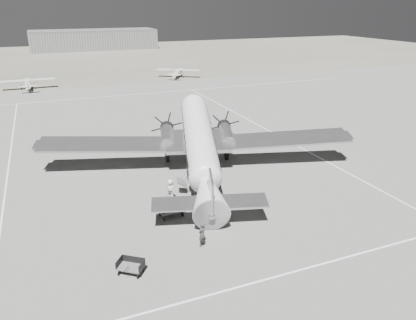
% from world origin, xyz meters
% --- Properties ---
extents(ground, '(260.00, 260.00, 0.00)m').
position_xyz_m(ground, '(0.00, 0.00, 0.00)').
color(ground, slate).
rests_on(ground, ground).
extents(taxi_line_near, '(60.00, 0.15, 0.01)m').
position_xyz_m(taxi_line_near, '(0.00, -14.00, 0.01)').
color(taxi_line_near, silver).
rests_on(taxi_line_near, ground).
extents(taxi_line_right, '(0.15, 80.00, 0.01)m').
position_xyz_m(taxi_line_right, '(12.00, 0.00, 0.01)').
color(taxi_line_right, silver).
rests_on(taxi_line_right, ground).
extents(taxi_line_left, '(0.15, 60.00, 0.01)m').
position_xyz_m(taxi_line_left, '(-18.00, 10.00, 0.01)').
color(taxi_line_left, silver).
rests_on(taxi_line_left, ground).
extents(taxi_line_horizon, '(90.00, 0.15, 0.01)m').
position_xyz_m(taxi_line_horizon, '(0.00, 40.00, 0.01)').
color(taxi_line_horizon, silver).
rests_on(taxi_line_horizon, ground).
extents(grass_infield, '(260.00, 90.00, 0.01)m').
position_xyz_m(grass_infield, '(0.00, 95.00, 0.00)').
color(grass_infield, '#696659').
rests_on(grass_infield, ground).
extents(hangar_main, '(42.00, 14.00, 6.60)m').
position_xyz_m(hangar_main, '(5.00, 120.00, 3.30)').
color(hangar_main, slate).
rests_on(hangar_main, ground).
extents(dc3_airliner, '(35.54, 29.22, 5.85)m').
position_xyz_m(dc3_airliner, '(-1.20, 1.95, 2.93)').
color(dc3_airliner, silver).
rests_on(dc3_airliner, ground).
extents(light_plane_left, '(10.00, 8.16, 2.05)m').
position_xyz_m(light_plane_left, '(-16.29, 51.72, 1.03)').
color(light_plane_left, silver).
rests_on(light_plane_left, ground).
extents(light_plane_right, '(12.10, 11.48, 1.97)m').
position_xyz_m(light_plane_right, '(13.70, 53.50, 0.99)').
color(light_plane_right, silver).
rests_on(light_plane_right, ground).
extents(baggage_cart_near, '(2.02, 1.50, 1.08)m').
position_xyz_m(baggage_cart_near, '(-6.09, -4.63, 0.54)').
color(baggage_cart_near, '#4F4F4F').
rests_on(baggage_cart_near, ground).
extents(baggage_cart_far, '(1.95, 1.86, 0.90)m').
position_xyz_m(baggage_cart_far, '(-10.42, -10.42, 0.45)').
color(baggage_cart_far, '#4F4F4F').
rests_on(baggage_cart_far, ground).
extents(ground_crew, '(0.75, 0.68, 1.73)m').
position_xyz_m(ground_crew, '(-5.41, -9.28, 0.87)').
color(ground_crew, '#313131').
rests_on(ground_crew, ground).
extents(ramp_agent, '(0.74, 0.89, 1.65)m').
position_xyz_m(ramp_agent, '(-5.69, -3.30, 0.82)').
color(ramp_agent, silver).
rests_on(ramp_agent, ground).
extents(passenger, '(0.86, 1.02, 1.79)m').
position_xyz_m(passenger, '(-5.31, -2.01, 0.90)').
color(passenger, silver).
rests_on(passenger, ground).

